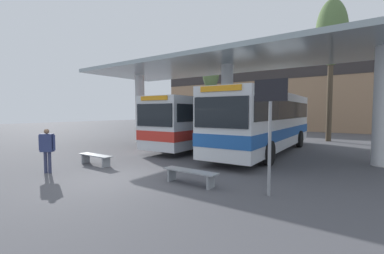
% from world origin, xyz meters
% --- Properties ---
extents(ground_plane, '(100.00, 100.00, 0.00)m').
position_xyz_m(ground_plane, '(0.00, 0.00, 0.00)').
color(ground_plane, '#4C4C51').
extents(townhouse_backdrop, '(40.00, 0.58, 8.38)m').
position_xyz_m(townhouse_backdrop, '(0.00, 26.83, 4.88)').
color(townhouse_backdrop, '#9E7A5B').
rests_on(townhouse_backdrop, ground_plane).
extents(station_canopy, '(19.94, 6.82, 5.36)m').
position_xyz_m(station_canopy, '(0.00, 7.99, 4.73)').
color(station_canopy, silver).
rests_on(station_canopy, ground_plane).
extents(transit_bus_left_bay, '(3.11, 11.90, 3.16)m').
position_xyz_m(transit_bus_left_bay, '(-2.06, 9.47, 1.77)').
color(transit_bus_left_bay, silver).
rests_on(transit_bus_left_bay, ground_plane).
extents(transit_bus_center_bay, '(3.10, 11.92, 3.37)m').
position_xyz_m(transit_bus_center_bay, '(2.11, 8.83, 1.89)').
color(transit_bus_center_bay, silver).
rests_on(transit_bus_center_bay, ground_plane).
extents(waiting_bench_near_pillar, '(1.88, 0.44, 0.46)m').
position_xyz_m(waiting_bench_near_pillar, '(-2.70, 0.89, 0.35)').
color(waiting_bench_near_pillar, gray).
rests_on(waiting_bench_near_pillar, ground_plane).
extents(waiting_bench_mid_platform, '(1.92, 0.44, 0.46)m').
position_xyz_m(waiting_bench_mid_platform, '(2.43, 0.89, 0.35)').
color(waiting_bench_mid_platform, gray).
rests_on(waiting_bench_mid_platform, ground_plane).
extents(info_sign_platform, '(0.90, 0.09, 3.23)m').
position_xyz_m(info_sign_platform, '(4.88, 1.25, 2.29)').
color(info_sign_platform, gray).
rests_on(info_sign_platform, ground_plane).
extents(pedestrian_waiting, '(0.56, 0.46, 1.69)m').
position_xyz_m(pedestrian_waiting, '(-2.90, -1.03, 1.03)').
color(pedestrian_waiting, '#333856').
rests_on(pedestrian_waiting, ground_plane).
extents(poplar_tree_behind_left, '(2.32, 2.32, 11.02)m').
position_xyz_m(poplar_tree_behind_left, '(4.25, 17.12, 8.27)').
color(poplar_tree_behind_left, '#473A2B').
rests_on(poplar_tree_behind_left, ground_plane).
extents(poplar_tree_behind_right, '(1.91, 1.91, 9.00)m').
position_xyz_m(poplar_tree_behind_right, '(-7.95, 19.16, 6.77)').
color(poplar_tree_behind_right, '#473A2B').
rests_on(poplar_tree_behind_right, ground_plane).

